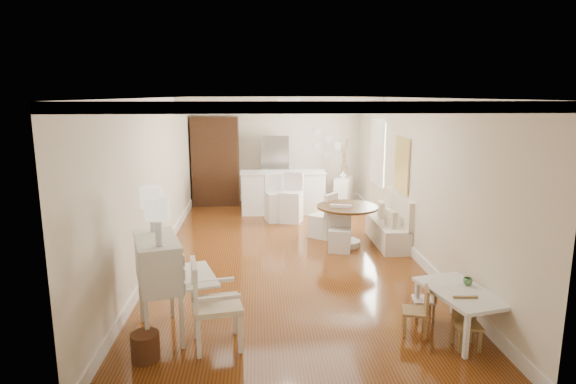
{
  "coord_description": "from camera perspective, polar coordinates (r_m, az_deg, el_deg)",
  "views": [
    {
      "loc": [
        -0.51,
        -8.37,
        2.85
      ],
      "look_at": [
        0.04,
        0.3,
        1.09
      ],
      "focal_mm": 30.0,
      "sensor_mm": 36.0,
      "label": 1
    }
  ],
  "objects": [
    {
      "name": "slip_chair_far",
      "position": [
        9.79,
        4.12,
        -2.72
      ],
      "size": [
        0.63,
        0.62,
        0.92
      ],
      "primitive_type": "cube",
      "rotation": [
        0.0,
        0.0,
        -2.25
      ],
      "color": "silver",
      "rests_on": "ground"
    },
    {
      "name": "secretary_bureau",
      "position": [
        6.03,
        -15.04,
        -10.82
      ],
      "size": [
        1.19,
        1.21,
        1.21
      ],
      "primitive_type": "cube",
      "rotation": [
        0.0,
        0.0,
        0.31
      ],
      "color": "white",
      "rests_on": "ground"
    },
    {
      "name": "slip_chair_near",
      "position": [
        8.94,
        6.17,
        -4.39
      ],
      "size": [
        0.48,
        0.5,
        0.84
      ],
      "primitive_type": "cube",
      "rotation": [
        0.0,
        0.0,
        -0.23
      ],
      "color": "silver",
      "rests_on": "ground"
    },
    {
      "name": "dining_table",
      "position": [
        9.27,
        7.0,
        -4.01
      ],
      "size": [
        1.41,
        1.41,
        0.79
      ],
      "primitive_type": "cylinder",
      "rotation": [
        0.0,
        0.0,
        -0.26
      ],
      "color": "#4F3119",
      "rests_on": "ground"
    },
    {
      "name": "bar_stool_right",
      "position": [
        10.86,
        0.42,
        -0.72
      ],
      "size": [
        0.57,
        0.57,
        1.12
      ],
      "primitive_type": "cube",
      "rotation": [
        0.0,
        0.0,
        -0.31
      ],
      "color": "white",
      "rests_on": "ground"
    },
    {
      "name": "kids_chair_a",
      "position": [
        6.14,
        14.83,
        -13.41
      ],
      "size": [
        0.36,
        0.36,
        0.61
      ],
      "primitive_type": "cube",
      "rotation": [
        0.0,
        0.0,
        -1.83
      ],
      "color": "olive",
      "rests_on": "ground"
    },
    {
      "name": "banquette",
      "position": [
        9.51,
        11.73,
        -3.16
      ],
      "size": [
        0.52,
        1.6,
        0.98
      ],
      "primitive_type": "cube",
      "color": "silver",
      "rests_on": "ground"
    },
    {
      "name": "kids_chair_c",
      "position": [
        6.02,
        20.5,
        -14.45
      ],
      "size": [
        0.3,
        0.3,
        0.59
      ],
      "primitive_type": "cube",
      "rotation": [
        0.0,
        0.0,
        -0.07
      ],
      "color": "olive",
      "rests_on": "ground"
    },
    {
      "name": "sideboard",
      "position": [
        12.49,
        6.57,
        -0.03
      ],
      "size": [
        0.62,
        0.87,
        0.76
      ],
      "primitive_type": "cube",
      "rotation": [
        0.0,
        0.0,
        -0.37
      ],
      "color": "beige",
      "rests_on": "ground"
    },
    {
      "name": "breakfast_counter",
      "position": [
        11.72,
        -0.6,
        -0.04
      ],
      "size": [
        2.05,
        0.65,
        1.03
      ],
      "primitive_type": "cube",
      "color": "white",
      "rests_on": "ground"
    },
    {
      "name": "branch_vase",
      "position": [
        12.39,
        6.51,
        2.08
      ],
      "size": [
        0.17,
        0.17,
        0.17
      ],
      "primitive_type": "imported",
      "rotation": [
        0.0,
        0.0,
        -0.03
      ],
      "color": "white",
      "rests_on": "sideboard"
    },
    {
      "name": "pantry_cabinet",
      "position": [
        12.71,
        -8.56,
        3.64
      ],
      "size": [
        1.2,
        0.6,
        2.3
      ],
      "primitive_type": "cube",
      "color": "#381E11",
      "rests_on": "ground"
    },
    {
      "name": "kids_table",
      "position": [
        6.32,
        19.67,
        -13.26
      ],
      "size": [
        0.9,
        1.24,
        0.56
      ],
      "primitive_type": "cube",
      "rotation": [
        0.0,
        0.0,
        0.23
      ],
      "color": "silver",
      "rests_on": "ground"
    },
    {
      "name": "pencil_cup",
      "position": [
        6.4,
        20.52,
        -9.89
      ],
      "size": [
        0.15,
        0.15,
        0.09
      ],
      "primitive_type": "imported",
      "rotation": [
        0.0,
        0.0,
        0.38
      ],
      "color": "#52884F",
      "rests_on": "kids_table"
    },
    {
      "name": "kids_chair_b",
      "position": [
        6.55,
        15.8,
        -12.1
      ],
      "size": [
        0.31,
        0.31,
        0.56
      ],
      "primitive_type": "cube",
      "rotation": [
        0.0,
        0.0,
        -1.73
      ],
      "color": "olive",
      "rests_on": "ground"
    },
    {
      "name": "wicker_basket",
      "position": [
        5.72,
        -16.55,
        -17.17
      ],
      "size": [
        0.38,
        0.38,
        0.31
      ],
      "primitive_type": "cylinder",
      "rotation": [
        0.0,
        0.0,
        0.28
      ],
      "color": "#55301A",
      "rests_on": "ground"
    },
    {
      "name": "room",
      "position": [
        8.75,
        -0.04,
        5.76
      ],
      "size": [
        9.0,
        9.04,
        2.82
      ],
      "color": "brown",
      "rests_on": "ground"
    },
    {
      "name": "gustavian_armchair",
      "position": [
        5.68,
        -8.45,
        -12.94
      ],
      "size": [
        0.69,
        0.69,
        1.03
      ],
      "primitive_type": "cube",
      "rotation": [
        0.0,
        0.0,
        1.75
      ],
      "color": "white",
      "rests_on": "ground"
    },
    {
      "name": "bar_stool_left",
      "position": [
        10.95,
        -1.45,
        -0.77
      ],
      "size": [
        0.52,
        0.52,
        1.07
      ],
      "primitive_type": "cube",
      "rotation": [
        0.0,
        0.0,
        0.25
      ],
      "color": "white",
      "rests_on": "ground"
    },
    {
      "name": "fridge",
      "position": [
        12.69,
        0.05,
        2.62
      ],
      "size": [
        0.75,
        0.65,
        1.8
      ],
      "primitive_type": "imported",
      "color": "silver",
      "rests_on": "ground"
    }
  ]
}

